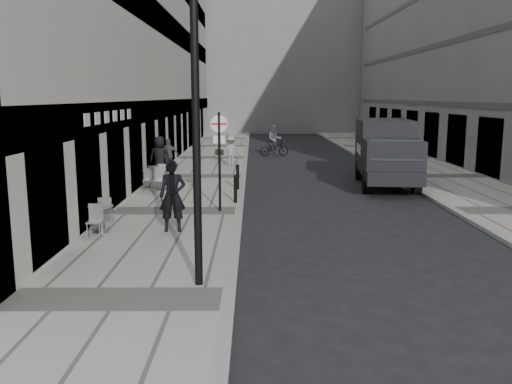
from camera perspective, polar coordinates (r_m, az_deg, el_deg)
ground at (r=7.59m, az=-3.92°, el=-19.33°), size 120.00×120.00×0.00m
sidewalk at (r=24.99m, az=-5.95°, el=1.56°), size 4.00×60.00×0.12m
far_sidewalk at (r=26.30m, az=18.66°, el=1.51°), size 4.00×60.00×0.12m
building_far at (r=63.03m, az=0.66°, el=16.67°), size 24.00×16.00×22.00m
walking_man at (r=14.66m, az=-8.77°, el=-0.41°), size 0.73×0.49×1.94m
sign_post at (r=17.01m, az=-3.88°, el=4.62°), size 0.54×0.10×3.12m
lamppost at (r=10.12m, az=-6.36°, el=8.31°), size 0.27×0.27×5.95m
bollard_near at (r=18.54m, az=-2.18°, el=0.25°), size 0.12×0.12×0.90m
bollard_far at (r=21.21m, az=-1.94°, el=1.52°), size 0.12×0.12×0.92m
panel_van at (r=23.34m, az=13.52°, el=4.41°), size 2.79×6.02×2.74m
cyclist at (r=34.28m, az=1.93°, el=5.09°), size 1.90×0.93×1.97m
pedestrian_a at (r=26.46m, az=-9.15°, el=3.84°), size 0.98×0.49×1.60m
pedestrian_b at (r=28.40m, az=-2.66°, el=4.36°), size 1.09×0.70×1.59m
pedestrian_c at (r=23.92m, az=-10.09°, el=3.54°), size 0.94×0.62×1.91m
cafe_table_near at (r=15.00m, az=-16.00°, el=-2.51°), size 0.68×1.54×0.88m
cafe_table_mid at (r=21.80m, az=-11.03°, el=1.49°), size 0.66×1.49×0.85m
cafe_table_far at (r=21.29m, az=-9.94°, el=1.48°), size 0.75×1.69×0.96m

